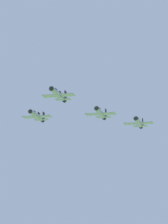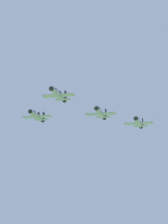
{
  "view_description": "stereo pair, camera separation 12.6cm",
  "coord_description": "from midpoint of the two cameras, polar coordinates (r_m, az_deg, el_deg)",
  "views": [
    {
      "loc": [
        184.85,
        -71.53,
        128.61
      ],
      "look_at": [
        -0.66,
        -14.89,
        175.23
      ],
      "focal_mm": 83.78,
      "sensor_mm": 36.0,
      "label": 1
    },
    {
      "loc": [
        184.88,
        -71.41,
        128.61
      ],
      "look_at": [
        -0.66,
        -14.89,
        175.23
      ],
      "focal_mm": 83.78,
      "sensor_mm": 36.0,
      "label": 2
    }
  ],
  "objects": [
    {
      "name": "jet_right_wingman",
      "position": [
        204.17,
        -5.24,
        -0.41
      ],
      "size": [
        17.37,
        11.84,
        3.99
      ],
      "rotation": [
        0.0,
        0.0,
        5.78
      ],
      "color": "#9EA3A8"
    },
    {
      "name": "jet_lead",
      "position": [
        187.76,
        -2.89,
        1.94
      ],
      "size": [
        17.7,
        12.47,
        4.09
      ],
      "rotation": [
        0.0,
        0.0,
        5.75
      ],
      "color": "#9EA3A8"
    },
    {
      "name": "jet_left_outer",
      "position": [
        210.37,
        5.93,
        -1.14
      ],
      "size": [
        17.8,
        12.37,
        4.1
      ],
      "rotation": [
        0.0,
        0.0,
        5.76
      ],
      "color": "#9EA3A8"
    },
    {
      "name": "jet_left_wingman",
      "position": [
        198.06,
        1.77,
        -0.1
      ],
      "size": [
        17.71,
        12.04,
        4.06
      ],
      "rotation": [
        0.0,
        0.0,
        5.78
      ],
      "color": "#9EA3A8"
    }
  ]
}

